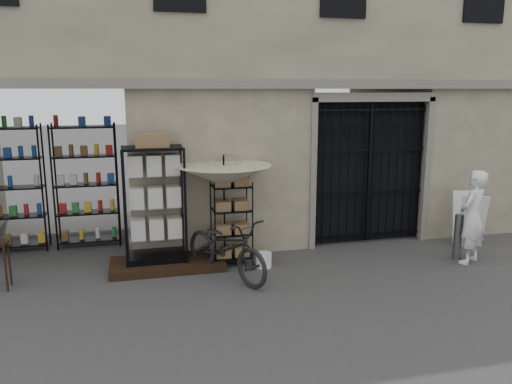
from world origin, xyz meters
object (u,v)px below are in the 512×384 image
object	(u,v)px
bicycle	(227,277)
easel_sign	(469,220)
market_umbrella	(224,170)
wire_rack	(231,224)
white_bucket	(264,260)
display_cabinet	(155,210)
steel_bollard	(458,237)
shopkeeper	(468,262)

from	to	relation	value
bicycle	easel_sign	world-z (taller)	easel_sign
market_umbrella	easel_sign	distance (m)	5.12
wire_rack	white_bucket	world-z (taller)	wire_rack
display_cabinet	bicycle	distance (m)	1.72
easel_sign	market_umbrella	bearing A→B (deg)	-166.30
wire_rack	white_bucket	xyz separation A→B (m)	(0.52, -0.33, -0.62)
steel_bollard	easel_sign	xyz separation A→B (m)	(0.67, 0.61, 0.13)
wire_rack	white_bucket	size ratio (longest dim) A/B	5.56
market_umbrella	bicycle	world-z (taller)	market_umbrella
wire_rack	shopkeeper	xyz separation A→B (m)	(4.28, -0.99, -0.76)
market_umbrella	bicycle	bearing A→B (deg)	-97.94
bicycle	steel_bollard	bearing A→B (deg)	-30.74
bicycle	shopkeeper	size ratio (longest dim) A/B	1.16
shopkeeper	easel_sign	distance (m)	1.16
white_bucket	steel_bollard	world-z (taller)	steel_bollard
white_bucket	bicycle	xyz separation A→B (m)	(-0.74, -0.30, -0.13)
wire_rack	bicycle	size ratio (longest dim) A/B	0.77
white_bucket	shopkeeper	bearing A→B (deg)	-9.95
bicycle	easel_sign	size ratio (longest dim) A/B	1.84
bicycle	wire_rack	bearing A→B (deg)	41.98
wire_rack	easel_sign	size ratio (longest dim) A/B	1.41
market_umbrella	shopkeeper	bearing A→B (deg)	-12.88
white_bucket	bicycle	distance (m)	0.81
display_cabinet	market_umbrella	xyz separation A→B (m)	(1.22, -0.09, 0.69)
market_umbrella	wire_rack	bearing A→B (deg)	-7.77
display_cabinet	wire_rack	size ratio (longest dim) A/B	1.42
steel_bollard	shopkeeper	distance (m)	0.50
wire_rack	steel_bollard	bearing A→B (deg)	-27.98
wire_rack	steel_bollard	world-z (taller)	wire_rack
display_cabinet	steel_bollard	xyz separation A→B (m)	(5.53, -0.87, -0.63)
wire_rack	shopkeeper	size ratio (longest dim) A/B	0.89
shopkeeper	steel_bollard	bearing A→B (deg)	-97.85
bicycle	display_cabinet	bearing A→B (deg)	117.49
shopkeeper	easel_sign	xyz separation A→B (m)	(0.57, 0.83, 0.57)
display_cabinet	market_umbrella	world-z (taller)	market_umbrella
display_cabinet	easel_sign	xyz separation A→B (m)	(6.20, -0.27, -0.50)
market_umbrella	white_bucket	distance (m)	1.77
shopkeeper	bicycle	bearing A→B (deg)	-35.39
wire_rack	display_cabinet	bearing A→B (deg)	157.64
bicycle	shopkeeper	bearing A→B (deg)	-33.58
bicycle	easel_sign	distance (m)	5.13
steel_bollard	white_bucket	bearing A→B (deg)	173.26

